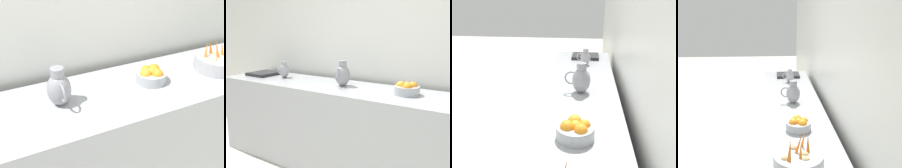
{
  "view_description": "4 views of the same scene",
  "coord_description": "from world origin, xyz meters",
  "views": [
    {
      "loc": [
        -0.11,
        -0.62,
        1.89
      ],
      "look_at": [
        -1.45,
        0.01,
        0.99
      ],
      "focal_mm": 44.1,
      "sensor_mm": 36.0,
      "label": 1
    },
    {
      "loc": [
        0.67,
        1.1,
        1.44
      ],
      "look_at": [
        -1.33,
        -0.23,
        0.95
      ],
      "focal_mm": 42.75,
      "sensor_mm": 36.0,
      "label": 2
    },
    {
      "loc": [
        -1.59,
        1.48,
        1.65
      ],
      "look_at": [
        -1.42,
        -0.08,
        1.04
      ],
      "focal_mm": 37.19,
      "sensor_mm": 36.0,
      "label": 3
    },
    {
      "loc": [
        -1.33,
        2.39,
        1.91
      ],
      "look_at": [
        -1.5,
        -0.33,
        1.1
      ],
      "focal_mm": 41.82,
      "sensor_mm": 36.0,
      "label": 4
    }
  ],
  "objects": [
    {
      "name": "tile_wall_left",
      "position": [
        -1.95,
        0.37,
        1.5
      ],
      "size": [
        0.1,
        8.94,
        3.0
      ],
      "primitive_type": "cube",
      "color": "silver",
      "rests_on": "ground_plane"
    },
    {
      "name": "prep_counter",
      "position": [
        -1.5,
        -0.13,
        0.44
      ],
      "size": [
        0.67,
        3.26,
        0.89
      ],
      "primitive_type": "cube",
      "color": "#9EA0A5",
      "rests_on": "ground_plane"
    },
    {
      "name": "orange_bowl",
      "position": [
        -1.53,
        0.35,
        0.94
      ],
      "size": [
        0.22,
        0.22,
        0.12
      ],
      "color": "#9EA0A5",
      "rests_on": "prep_counter"
    },
    {
      "name": "metal_pitcher_tall",
      "position": [
        -1.53,
        -0.31,
        1.0
      ],
      "size": [
        0.21,
        0.15,
        0.25
      ],
      "color": "gray",
      "rests_on": "prep_counter"
    },
    {
      "name": "metal_pitcher_short",
      "position": [
        -1.55,
        -1.13,
        0.97
      ],
      "size": [
        0.16,
        0.11,
        0.19
      ],
      "color": "#939399",
      "rests_on": "prep_counter"
    },
    {
      "name": "counter_sink_basin",
      "position": [
        -1.54,
        -1.47,
        0.91
      ],
      "size": [
        0.34,
        0.3,
        0.04
      ],
      "primitive_type": "cube",
      "color": "#232326",
      "rests_on": "prep_counter"
    }
  ]
}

